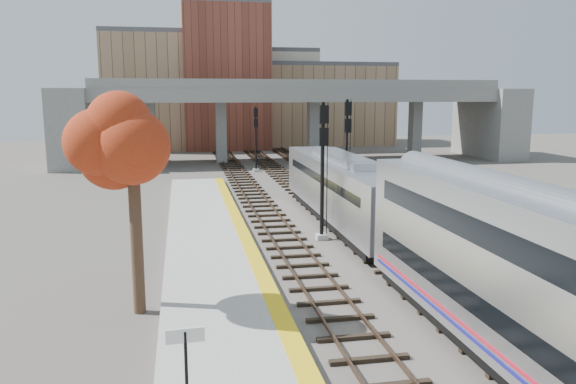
{
  "coord_description": "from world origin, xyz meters",
  "views": [
    {
      "loc": [
        -8.56,
        -20.74,
        7.98
      ],
      "look_at": [
        -2.75,
        9.8,
        2.5
      ],
      "focal_mm": 35.0,
      "sensor_mm": 36.0,
      "label": 1
    }
  ],
  "objects": [
    {
      "name": "ground",
      "position": [
        0.0,
        0.0,
        0.0
      ],
      "size": [
        160.0,
        160.0,
        0.0
      ],
      "primitive_type": "plane",
      "color": "#47423D",
      "rests_on": "ground"
    },
    {
      "name": "platform",
      "position": [
        -7.25,
        0.0,
        0.17
      ],
      "size": [
        4.5,
        60.0,
        0.35
      ],
      "primitive_type": "cube",
      "color": "#9E9E99",
      "rests_on": "ground"
    },
    {
      "name": "yellow_strip",
      "position": [
        -5.35,
        0.0,
        0.35
      ],
      "size": [
        0.7,
        60.0,
        0.01
      ],
      "primitive_type": "cube",
      "color": "yellow",
      "rests_on": "platform"
    },
    {
      "name": "tracks",
      "position": [
        0.93,
        12.5,
        0.08
      ],
      "size": [
        10.7,
        95.0,
        0.25
      ],
      "color": "black",
      "rests_on": "ground"
    },
    {
      "name": "overpass",
      "position": [
        4.92,
        45.0,
        5.81
      ],
      "size": [
        54.0,
        12.0,
        9.5
      ],
      "color": "slate",
      "rests_on": "ground"
    },
    {
      "name": "buildings_far",
      "position": [
        1.26,
        66.57,
        7.88
      ],
      "size": [
        43.0,
        21.0,
        20.6
      ],
      "color": "#A37E5F",
      "rests_on": "ground"
    },
    {
      "name": "parking_lot",
      "position": [
        14.0,
        28.0,
        0.02
      ],
      "size": [
        14.0,
        18.0,
        0.04
      ],
      "primitive_type": "cube",
      "color": "black",
      "rests_on": "ground"
    },
    {
      "name": "locomotive",
      "position": [
        1.0,
        11.73,
        2.28
      ],
      "size": [
        3.02,
        19.05,
        4.1
      ],
      "color": "#A8AAB2",
      "rests_on": "ground"
    },
    {
      "name": "signal_mast_near",
      "position": [
        -1.1,
        8.46,
        3.82
      ],
      "size": [
        0.6,
        0.64,
        7.52
      ],
      "color": "#9E9E99",
      "rests_on": "ground"
    },
    {
      "name": "signal_mast_mid",
      "position": [
        3.0,
        17.66,
        3.85
      ],
      "size": [
        0.6,
        0.64,
        7.57
      ],
      "color": "#9E9E99",
      "rests_on": "ground"
    },
    {
      "name": "signal_mast_far",
      "position": [
        -1.1,
        36.1,
        3.21
      ],
      "size": [
        0.6,
        0.64,
        6.63
      ],
      "color": "#9E9E99",
      "rests_on": "ground"
    },
    {
      "name": "station_sign",
      "position": [
        -8.62,
        -8.31,
        1.98
      ],
      "size": [
        0.9,
        0.1,
        2.27
      ],
      "rotation": [
        0.0,
        0.0,
        0.06
      ],
      "color": "black",
      "rests_on": "platform"
    },
    {
      "name": "tree",
      "position": [
        -10.27,
        -0.42,
        6.25
      ],
      "size": [
        3.6,
        3.6,
        8.43
      ],
      "color": "#382619",
      "rests_on": "ground"
    },
    {
      "name": "car_a",
      "position": [
        9.35,
        23.08,
        0.65
      ],
      "size": [
        2.71,
        3.85,
        1.22
      ],
      "primitive_type": "imported",
      "rotation": [
        0.0,
        0.0,
        -0.4
      ],
      "color": "#99999E",
      "rests_on": "parking_lot"
    },
    {
      "name": "car_b",
      "position": [
        13.7,
        26.81,
        0.58
      ],
      "size": [
        2.87,
        3.31,
        1.08
      ],
      "primitive_type": "imported",
      "rotation": [
        0.0,
        0.0,
        0.64
      ],
      "color": "#99999E",
      "rests_on": "parking_lot"
    },
    {
      "name": "car_c",
      "position": [
        17.07,
        29.49,
        0.58
      ],
      "size": [
        1.93,
        3.84,
        1.07
      ],
      "primitive_type": "imported",
      "rotation": [
        0.0,
        0.0,
        -0.12
      ],
      "color": "#99999E",
      "rests_on": "parking_lot"
    }
  ]
}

